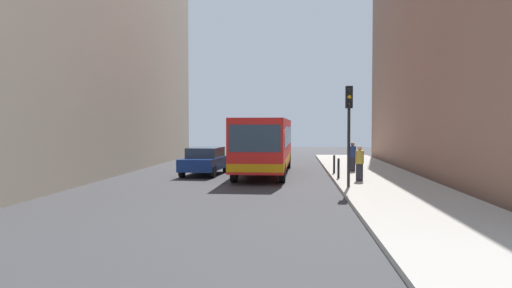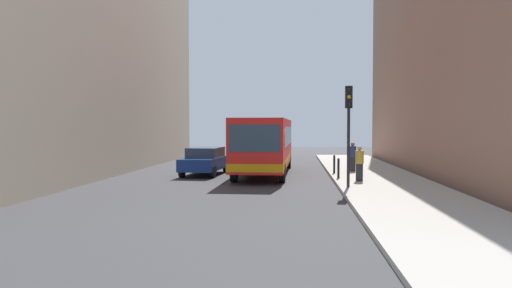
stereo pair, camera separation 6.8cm
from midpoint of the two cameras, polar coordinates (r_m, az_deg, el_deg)
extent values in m
plane|color=#38383A|center=(22.52, 0.99, -4.59)|extent=(80.00, 80.00, 0.00)
cube|color=#ADA89E|center=(22.82, 14.69, -4.38)|extent=(4.40, 40.00, 0.15)
cube|color=#B2A38C|center=(29.88, -21.71, 13.23)|extent=(7.00, 32.00, 16.94)
cube|color=#936B56|center=(28.85, 25.77, 14.06)|extent=(7.00, 32.00, 17.41)
cube|color=red|center=(26.42, 1.01, 0.20)|extent=(2.75, 11.05, 2.50)
cube|color=orange|center=(26.47, 1.01, -1.85)|extent=(2.77, 11.07, 0.36)
cube|color=#2D3D4C|center=(20.96, -0.25, 0.67)|extent=(2.26, 0.11, 1.20)
cube|color=#2D3D4C|center=(26.91, 1.10, 0.98)|extent=(2.73, 9.46, 1.00)
cylinder|color=black|center=(22.54, 3.04, -3.31)|extent=(0.30, 1.01, 1.00)
cylinder|color=black|center=(22.76, -2.66, -3.26)|extent=(0.30, 1.01, 1.00)
cylinder|color=black|center=(30.31, 3.76, -1.93)|extent=(0.30, 1.01, 1.00)
cylinder|color=black|center=(30.47, -0.49, -1.90)|extent=(0.30, 1.01, 1.00)
cube|color=navy|center=(26.28, -6.12, -2.24)|extent=(2.11, 4.52, 0.64)
cube|color=#2D3D4C|center=(26.39, -6.04, -0.96)|extent=(1.77, 2.57, 0.52)
cylinder|color=black|center=(24.66, -5.16, -3.27)|extent=(0.27, 0.65, 0.64)
cylinder|color=black|center=(25.10, -8.80, -3.19)|extent=(0.27, 0.65, 0.64)
cylinder|color=black|center=(27.57, -3.67, -2.70)|extent=(0.27, 0.65, 0.64)
cylinder|color=black|center=(27.96, -6.96, -2.65)|extent=(0.27, 0.65, 0.64)
cylinder|color=black|center=(19.94, 10.78, -0.45)|extent=(0.12, 0.12, 3.20)
cube|color=black|center=(19.96, 10.82, 5.44)|extent=(0.28, 0.24, 0.90)
sphere|color=black|center=(19.85, 10.86, 6.27)|extent=(0.16, 0.16, 0.16)
sphere|color=orange|center=(19.83, 10.86, 5.47)|extent=(0.16, 0.16, 0.16)
sphere|color=black|center=(19.82, 10.85, 4.66)|extent=(0.16, 0.16, 0.16)
cylinder|color=black|center=(23.35, 9.62, -2.84)|extent=(0.11, 0.11, 0.95)
cylinder|color=black|center=(25.85, 9.12, -2.36)|extent=(0.11, 0.11, 0.95)
cylinder|color=#26262D|center=(22.38, 12.01, -3.29)|extent=(0.32, 0.32, 0.78)
cylinder|color=gold|center=(22.33, 12.02, -1.53)|extent=(0.38, 0.38, 0.60)
sphere|color=tan|center=(22.31, 12.03, -0.48)|extent=(0.21, 0.21, 0.21)
cylinder|color=#26262D|center=(27.17, 11.23, -2.34)|extent=(0.32, 0.32, 0.78)
cylinder|color=navy|center=(27.13, 11.24, -0.89)|extent=(0.38, 0.38, 0.60)
sphere|color=#8C6647|center=(27.11, 11.25, -0.02)|extent=(0.21, 0.21, 0.21)
camera|label=1|loc=(0.03, -90.08, 0.00)|focal=33.94mm
camera|label=2|loc=(0.03, 89.92, 0.00)|focal=33.94mm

